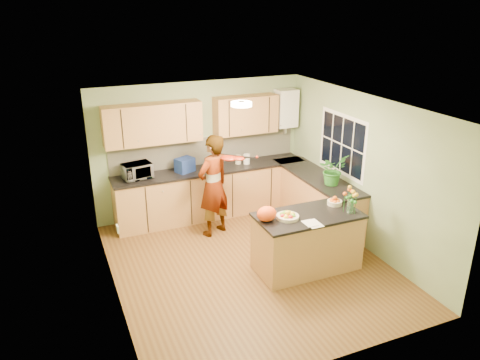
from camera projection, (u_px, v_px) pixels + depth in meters
name	position (u px, v px, depth m)	size (l,w,h in m)	color
floor	(249.00, 265.00, 7.25)	(4.50, 4.50, 0.00)	brown
ceiling	(250.00, 105.00, 6.36)	(4.00, 4.50, 0.02)	white
wall_back	(200.00, 148.00, 8.74)	(4.00, 0.02, 2.50)	gray
wall_front	(337.00, 266.00, 4.87)	(4.00, 0.02, 2.50)	gray
wall_left	(109.00, 213.00, 6.08)	(0.02, 4.50, 2.50)	gray
wall_right	(362.00, 172.00, 7.54)	(0.02, 4.50, 2.50)	gray
back_counter	(212.00, 192.00, 8.80)	(3.64, 0.62, 0.94)	#B37B47
right_counter	(316.00, 200.00, 8.44)	(0.62, 2.24, 0.94)	#B37B47
splashback	(206.00, 150.00, 8.78)	(3.60, 0.02, 0.52)	beige
upper_cabinets	(193.00, 120.00, 8.31)	(3.20, 0.34, 0.70)	#B37B47
boiler	(286.00, 108.00, 8.99)	(0.40, 0.30, 0.86)	white
window_right	(342.00, 144.00, 7.94)	(0.01, 1.30, 1.05)	white
light_switch	(118.00, 229.00, 5.55)	(0.02, 0.09, 0.09)	white
ceiling_lamp	(241.00, 104.00, 6.63)	(0.30, 0.30, 0.07)	#FFEABF
peninsula_island	(307.00, 241.00, 7.03)	(1.56, 0.80, 0.90)	#B37B47
fruit_dish	(288.00, 215.00, 6.72)	(0.33, 0.33, 0.11)	beige
orange_bowl	(335.00, 201.00, 7.18)	(0.23, 0.23, 0.13)	beige
flower_vase	(352.00, 194.00, 6.82)	(0.25, 0.25, 0.45)	silver
orange_bag	(267.00, 214.00, 6.63)	(0.29, 0.24, 0.22)	#F74B14
papers	(313.00, 224.00, 6.57)	(0.20, 0.27, 0.01)	white
violinist	(213.00, 186.00, 7.94)	(0.65, 0.43, 1.79)	#DFA588
violin	(229.00, 158.00, 7.63)	(0.64, 0.25, 0.13)	#560D05
microwave	(137.00, 171.00, 8.09)	(0.49, 0.33, 0.27)	white
blue_box	(185.00, 165.00, 8.41)	(0.32, 0.23, 0.25)	navy
kettle	(216.00, 162.00, 8.62)	(0.15, 0.15, 0.28)	silver
jar_cream	(238.00, 160.00, 8.83)	(0.11, 0.11, 0.17)	beige
jar_white	(247.00, 159.00, 8.83)	(0.12, 0.12, 0.19)	white
potted_plant	(333.00, 170.00, 7.79)	(0.46, 0.40, 0.52)	#2F7D29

